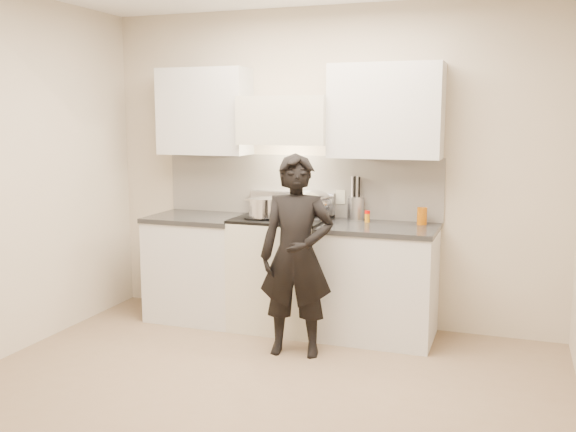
{
  "coord_description": "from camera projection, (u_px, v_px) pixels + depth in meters",
  "views": [
    {
      "loc": [
        1.52,
        -3.57,
        1.78
      ],
      "look_at": [
        -0.11,
        1.05,
        1.02
      ],
      "focal_mm": 40.0,
      "sensor_mm": 36.0,
      "label": 1
    }
  ],
  "objects": [
    {
      "name": "stock_pot",
      "position": [
        263.0,
        208.0,
        5.3
      ],
      "size": [
        0.33,
        0.25,
        0.16
      ],
      "color": "silver",
      "rests_on": "stove"
    },
    {
      "name": "spice_jar",
      "position": [
        367.0,
        216.0,
        5.28
      ],
      "size": [
        0.04,
        0.04,
        0.1
      ],
      "color": "orange",
      "rests_on": "counter_right"
    },
    {
      "name": "counter_left",
      "position": [
        200.0,
        266.0,
        5.71
      ],
      "size": [
        0.82,
        0.67,
        0.92
      ],
      "color": "silver",
      "rests_on": "ground"
    },
    {
      "name": "ground_plane",
      "position": [
        250.0,
        398.0,
        4.1
      ],
      "size": [
        4.0,
        4.0,
        0.0
      ],
      "primitive_type": "plane",
      "color": "#806A52"
    },
    {
      "name": "person",
      "position": [
        297.0,
        256.0,
        4.77
      ],
      "size": [
        0.6,
        0.45,
        1.51
      ],
      "primitive_type": "imported",
      "rotation": [
        0.0,
        0.0,
        0.16
      ],
      "color": "black",
      "rests_on": "ground"
    },
    {
      "name": "room_shell",
      "position": [
        261.0,
        145.0,
        4.22
      ],
      "size": [
        4.04,
        3.54,
        2.7
      ],
      "color": "beige",
      "rests_on": "ground"
    },
    {
      "name": "counter_right",
      "position": [
        378.0,
        282.0,
        5.18
      ],
      "size": [
        0.92,
        0.67,
        0.92
      ],
      "color": "silver",
      "rests_on": "ground"
    },
    {
      "name": "oil_glass",
      "position": [
        422.0,
        216.0,
        5.16
      ],
      "size": [
        0.08,
        0.08,
        0.14
      ],
      "color": "#A25006",
      "rests_on": "counter_right"
    },
    {
      "name": "utensil_crock",
      "position": [
        356.0,
        206.0,
        5.4
      ],
      "size": [
        0.14,
        0.14,
        0.37
      ],
      "color": "#B2B3BD",
      "rests_on": "counter_right"
    },
    {
      "name": "stove",
      "position": [
        282.0,
        272.0,
        5.45
      ],
      "size": [
        0.76,
        0.65,
        0.96
      ],
      "color": "beige",
      "rests_on": "ground"
    },
    {
      "name": "wok",
      "position": [
        310.0,
        201.0,
        5.43
      ],
      "size": [
        0.41,
        0.51,
        0.33
      ],
      "color": "silver",
      "rests_on": "stove"
    }
  ]
}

